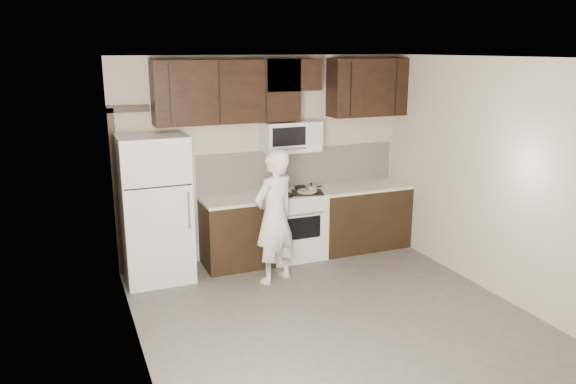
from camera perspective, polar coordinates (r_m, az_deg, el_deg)
floor at (r=6.07m, az=5.22°, el=-12.96°), size 4.50×4.50×0.00m
back_wall at (r=7.59m, az=-2.38°, el=3.51°), size 4.00×0.00×4.00m
ceiling at (r=5.40m, az=5.89°, el=13.42°), size 4.50×4.50×0.00m
counter_run at (r=7.76m, az=2.67°, el=-3.07°), size 2.95×0.64×0.91m
stove at (r=7.64m, az=0.61°, el=-3.30°), size 0.76×0.66×0.94m
backsplash at (r=7.80m, az=1.13°, el=2.54°), size 2.90×0.02×0.54m
upper_cabinets at (r=7.38m, az=-0.44°, el=10.51°), size 3.48×0.35×0.78m
microwave at (r=7.47m, az=0.28°, el=5.68°), size 0.76×0.42×0.40m
refrigerator at (r=6.99m, az=-13.35°, el=-1.65°), size 0.80×0.76×1.80m
door_trim at (r=7.17m, az=-16.84°, el=1.40°), size 0.50×0.08×2.12m
saucepan at (r=7.44m, az=2.36°, el=0.28°), size 0.26×0.15×0.15m
baking_tray at (r=7.47m, az=1.98°, el=-0.05°), size 0.46×0.39×0.02m
pizza at (r=7.46m, az=1.98°, el=0.09°), size 0.33×0.33×0.02m
person at (r=6.74m, az=-1.39°, el=-2.53°), size 0.71×0.60×1.65m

